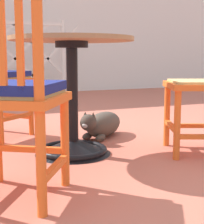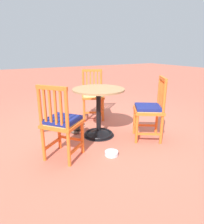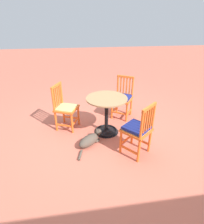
% 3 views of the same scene
% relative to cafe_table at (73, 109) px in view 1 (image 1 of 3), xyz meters
% --- Properties ---
extents(ground_plane, '(24.00, 24.00, 0.00)m').
position_rel_cafe_table_xyz_m(ground_plane, '(0.04, 0.03, -0.28)').
color(ground_plane, '#BC604C').
extents(cafe_table, '(0.76, 0.76, 0.73)m').
position_rel_cafe_table_xyz_m(cafe_table, '(0.00, 0.00, 0.00)').
color(cafe_table, black).
rests_on(cafe_table, ground_plane).
extents(orange_chair_near_fence, '(0.53, 0.53, 0.91)m').
position_rel_cafe_table_xyz_m(orange_chair_near_fence, '(0.78, -0.29, 0.15)').
color(orange_chair_near_fence, orange).
rests_on(orange_chair_near_fence, ground_plane).
extents(orange_chair_by_planter, '(0.55, 0.55, 0.91)m').
position_rel_cafe_table_xyz_m(orange_chair_by_planter, '(-0.46, -0.59, 0.16)').
color(orange_chair_by_planter, orange).
rests_on(orange_chair_by_planter, ground_plane).
extents(tabby_cat, '(0.49, 0.62, 0.23)m').
position_rel_cafe_table_xyz_m(tabby_cat, '(0.35, 0.36, -0.19)').
color(tabby_cat, '#4C4238').
rests_on(tabby_cat, ground_plane).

